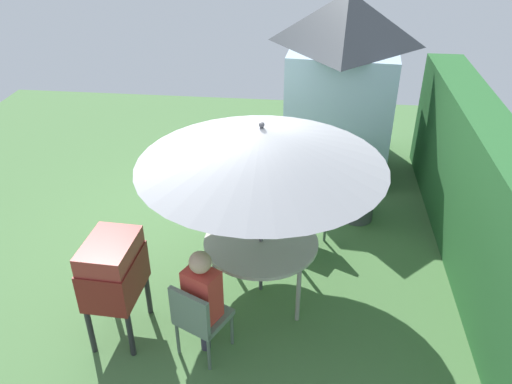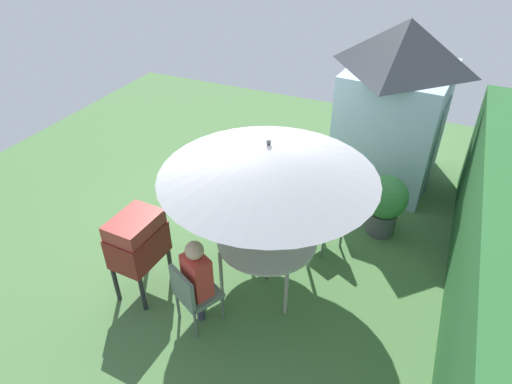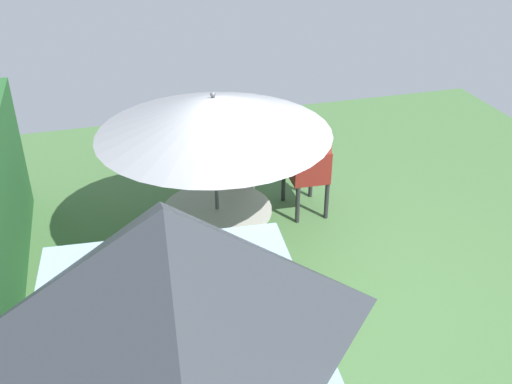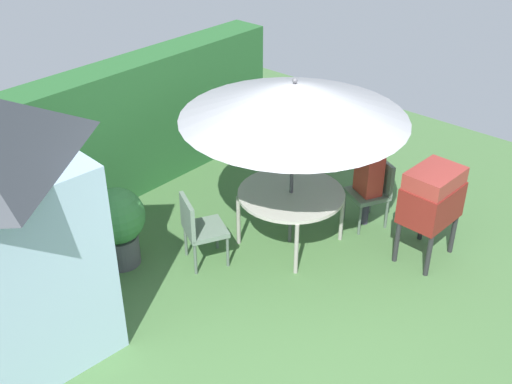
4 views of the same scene
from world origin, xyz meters
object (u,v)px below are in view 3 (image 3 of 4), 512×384
patio_umbrella (214,115)px  person_in_red (236,163)px  chair_far_side (189,283)px  patio_table (217,212)px  potted_plant_by_shed (125,333)px  chair_near_shed (238,177)px  bbq_grill (306,155)px

patio_umbrella → person_in_red: patio_umbrella is taller
chair_far_side → patio_table: bearing=-26.8°
chair_far_side → potted_plant_by_shed: bearing=131.7°
patio_table → patio_umbrella: size_ratio=0.50×
chair_near_shed → chair_far_side: same height
bbq_grill → person_in_red: 0.96m
patio_umbrella → chair_far_side: 1.83m
patio_umbrella → chair_far_side: bearing=153.2°
patio_umbrella → potted_plant_by_shed: 2.49m
patio_table → potted_plant_by_shed: (-1.69, 1.24, -0.10)m
patio_table → person_in_red: bearing=-26.1°
patio_table → chair_far_side: size_ratio=1.45×
chair_near_shed → person_in_red: (-0.08, 0.04, 0.26)m
chair_near_shed → person_in_red: size_ratio=0.71×
chair_near_shed → patio_table: bearing=153.9°
patio_table → patio_umbrella: patio_umbrella is taller
potted_plant_by_shed → patio_umbrella: bearing=-36.3°
patio_table → potted_plant_by_shed: 2.10m
potted_plant_by_shed → patio_table: bearing=-36.3°
potted_plant_by_shed → chair_near_shed: bearing=-32.7°
bbq_grill → potted_plant_by_shed: 3.68m
patio_umbrella → chair_far_side: patio_umbrella is taller
patio_table → person_in_red: size_ratio=1.04×
bbq_grill → patio_table: bearing=120.4°
chair_near_shed → bbq_grill: bearing=-103.7°
chair_near_shed → chair_far_side: bearing=153.5°
patio_umbrella → bbq_grill: (0.84, -1.43, -1.07)m
patio_table → bbq_grill: bbq_grill is taller
patio_umbrella → person_in_red: (0.98, -0.48, -1.13)m
potted_plant_by_shed → person_in_red: (2.67, -1.72, 0.21)m
chair_near_shed → potted_plant_by_shed: size_ratio=0.90×
bbq_grill → potted_plant_by_shed: size_ratio=1.20×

